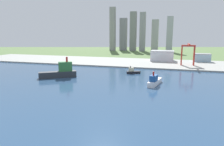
{
  "coord_description": "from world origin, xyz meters",
  "views": [
    {
      "loc": [
        48.68,
        66.17,
        59.13
      ],
      "look_at": [
        -7.43,
        249.77,
        22.99
      ],
      "focal_mm": 32.6,
      "sensor_mm": 36.0,
      "label": 1
    }
  ],
  "objects_px": {
    "tugboat_small": "(133,71)",
    "port_crane_red": "(188,50)",
    "container_barge": "(60,72)",
    "warehouse_annex": "(202,58)",
    "ferry_boat": "(155,81)",
    "warehouse_main": "(162,56)"
  },
  "relations": [
    {
      "from": "container_barge",
      "to": "warehouse_main",
      "type": "relative_size",
      "value": 0.97
    },
    {
      "from": "port_crane_red",
      "to": "container_barge",
      "type": "bearing_deg",
      "value": -138.32
    },
    {
      "from": "port_crane_red",
      "to": "warehouse_main",
      "type": "relative_size",
      "value": 0.83
    },
    {
      "from": "port_crane_red",
      "to": "tugboat_small",
      "type": "bearing_deg",
      "value": -130.29
    },
    {
      "from": "tugboat_small",
      "to": "port_crane_red",
      "type": "bearing_deg",
      "value": 49.71
    },
    {
      "from": "tugboat_small",
      "to": "port_crane_red",
      "type": "xyz_separation_m",
      "value": [
        84.53,
        99.73,
        28.31
      ]
    },
    {
      "from": "port_crane_red",
      "to": "warehouse_annex",
      "type": "xyz_separation_m",
      "value": [
        32.93,
        67.88,
        -20.69
      ]
    },
    {
      "from": "container_barge",
      "to": "tugboat_small",
      "type": "xyz_separation_m",
      "value": [
        92.18,
        57.64,
        -4.53
      ]
    },
    {
      "from": "warehouse_main",
      "to": "warehouse_annex",
      "type": "relative_size",
      "value": 1.45
    },
    {
      "from": "container_barge",
      "to": "warehouse_main",
      "type": "bearing_deg",
      "value": 59.37
    },
    {
      "from": "ferry_boat",
      "to": "port_crane_red",
      "type": "distance_m",
      "value": 171.57
    },
    {
      "from": "ferry_boat",
      "to": "container_barge",
      "type": "bearing_deg",
      "value": 177.45
    },
    {
      "from": "ferry_boat",
      "to": "warehouse_annex",
      "type": "bearing_deg",
      "value": 71.26
    },
    {
      "from": "container_barge",
      "to": "ferry_boat",
      "type": "distance_m",
      "value": 131.43
    },
    {
      "from": "container_barge",
      "to": "tugboat_small",
      "type": "relative_size",
      "value": 2.27
    },
    {
      "from": "container_barge",
      "to": "port_crane_red",
      "type": "relative_size",
      "value": 1.17
    },
    {
      "from": "container_barge",
      "to": "warehouse_annex",
      "type": "height_order",
      "value": "container_barge"
    },
    {
      "from": "ferry_boat",
      "to": "warehouse_main",
      "type": "distance_m",
      "value": 220.79
    },
    {
      "from": "tugboat_small",
      "to": "warehouse_annex",
      "type": "distance_m",
      "value": 204.81
    },
    {
      "from": "tugboat_small",
      "to": "container_barge",
      "type": "bearing_deg",
      "value": -147.98
    },
    {
      "from": "tugboat_small",
      "to": "warehouse_annex",
      "type": "height_order",
      "value": "warehouse_annex"
    },
    {
      "from": "ferry_boat",
      "to": "port_crane_red",
      "type": "xyz_separation_m",
      "value": [
        45.46,
        163.21,
        27.05
      ]
    }
  ]
}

